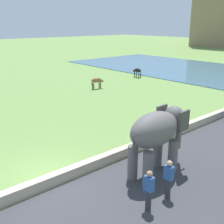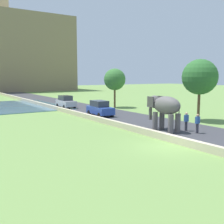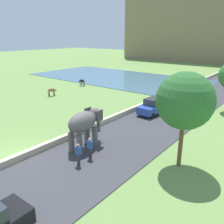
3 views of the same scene
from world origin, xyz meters
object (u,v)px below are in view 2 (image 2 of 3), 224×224
object	(u,v)px
elephant	(165,107)
person_trailing	(197,123)
car_blue	(100,108)
person_beside_elephant	(186,121)
car_silver	(66,102)

from	to	relation	value
elephant	person_trailing	bearing A→B (deg)	-55.14
car_blue	person_trailing	bearing A→B (deg)	-83.24
person_beside_elephant	car_blue	size ratio (longest dim) A/B	0.40
car_silver	car_blue	world-z (taller)	same
car_blue	elephant	bearing A→B (deg)	-90.08
car_silver	car_blue	size ratio (longest dim) A/B	0.99
person_trailing	car_blue	world-z (taller)	car_blue
person_trailing	car_blue	size ratio (longest dim) A/B	0.40
elephant	car_blue	xyz separation A→B (m)	(0.01, 10.62, -1.14)
elephant	person_beside_elephant	distance (m)	2.18
car_blue	car_silver	bearing A→B (deg)	90.01
person_trailing	car_blue	distance (m)	12.91
elephant	person_beside_elephant	size ratio (longest dim) A/B	2.15
elephant	person_trailing	size ratio (longest dim) A/B	2.15
car_silver	person_trailing	bearing A→B (deg)	-86.15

